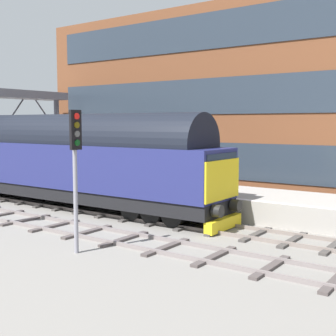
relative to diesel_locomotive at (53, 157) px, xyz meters
The scene contains 9 objects.
ground_plane 5.51m from the diesel_locomotive, 90.01° to the right, with size 140.00×140.00×0.00m, color gray.
track_main 5.49m from the diesel_locomotive, 90.01° to the right, with size 2.50×60.00×0.15m.
track_adjacent_west 6.45m from the diesel_locomotive, 124.67° to the right, with size 2.50×60.00×0.15m.
station_platform 6.41m from the diesel_locomotive, 53.81° to the right, with size 4.00×44.00×1.01m.
station_building 12.34m from the diesel_locomotive, 33.50° to the right, with size 4.54×29.89×11.23m.
diesel_locomotive is the anchor object (origin of this frame).
signal_post_mid 9.38m from the diesel_locomotive, 126.30° to the right, with size 0.44×0.22×4.66m.
platform_number_sign 7.41m from the diesel_locomotive, 74.77° to the right, with size 0.10×0.44×1.87m.
waiting_passenger 3.80m from the diesel_locomotive, 13.76° to the right, with size 0.44×0.48×1.64m.
Camera 1 is at (-15.76, -13.52, 4.24)m, focal length 48.96 mm.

